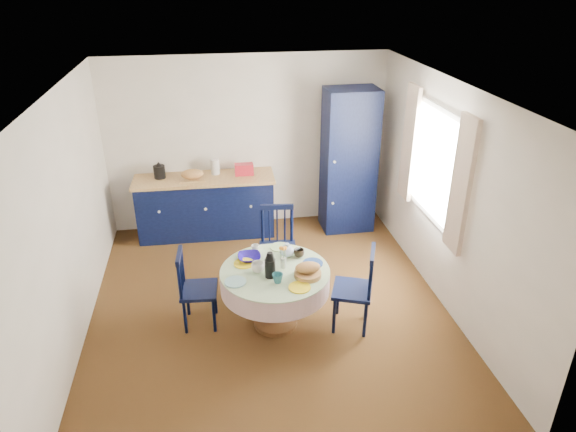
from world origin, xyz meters
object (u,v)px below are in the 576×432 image
object	(u,v)px
chair_left	(195,288)
mug_a	(258,267)
kitchen_counter	(206,205)
dining_table	(276,280)
mug_d	(255,249)
chair_right	(356,288)
mug_c	(299,253)
cobalt_bowl	(249,257)
mug_b	(278,278)
chair_far	(278,246)
pantry_cabinet	(349,161)

from	to	relation	value
chair_left	mug_a	distance (m)	0.74
kitchen_counter	dining_table	distance (m)	2.39
mug_d	mug_a	bearing A→B (deg)	-92.44
mug_a	mug_d	distance (m)	0.41
kitchen_counter	dining_table	bearing A→B (deg)	-71.60
chair_right	mug_c	distance (m)	0.72
mug_a	cobalt_bowl	world-z (taller)	mug_a
mug_b	mug_d	size ratio (longest dim) A/B	1.22
cobalt_bowl	chair_far	bearing A→B (deg)	56.60
pantry_cabinet	kitchen_counter	bearing A→B (deg)	176.23
mug_a	mug_b	bearing A→B (deg)	-53.60
kitchen_counter	mug_b	world-z (taller)	kitchen_counter
mug_c	cobalt_bowl	bearing A→B (deg)	178.01
chair_right	mug_b	world-z (taller)	chair_right
chair_right	mug_a	distance (m)	1.07
chair_left	mug_d	bearing A→B (deg)	-65.60
kitchen_counter	mug_a	xyz separation A→B (m)	(0.51, -2.28, 0.29)
mug_c	chair_left	bearing A→B (deg)	-176.23
kitchen_counter	chair_right	bearing A→B (deg)	-56.44
chair_right	mug_c	bearing A→B (deg)	-105.00
dining_table	chair_left	size ratio (longest dim) A/B	1.29
kitchen_counter	cobalt_bowl	size ratio (longest dim) A/B	7.99
chair_left	mug_b	distance (m)	0.97
kitchen_counter	mug_d	bearing A→B (deg)	-72.86
chair_right	mug_c	size ratio (longest dim) A/B	8.37
chair_far	dining_table	bearing A→B (deg)	-92.47
chair_right	kitchen_counter	bearing A→B (deg)	-127.15
mug_d	cobalt_bowl	xyz separation A→B (m)	(-0.08, -0.16, -0.01)
kitchen_counter	mug_d	xyz separation A→B (m)	(0.53, -1.87, 0.28)
chair_far	cobalt_bowl	distance (m)	0.74
pantry_cabinet	chair_far	size ratio (longest dim) A/B	2.11
pantry_cabinet	dining_table	bearing A→B (deg)	-122.81
mug_b	mug_c	bearing A→B (deg)	56.90
kitchen_counter	mug_c	xyz separation A→B (m)	(0.99, -2.05, 0.28)
kitchen_counter	chair_right	xyz separation A→B (m)	(1.53, -2.44, 0.03)
chair_left	chair_right	world-z (taller)	chair_right
chair_far	chair_right	xyz separation A→B (m)	(0.70, -1.00, -0.02)
mug_b	mug_c	world-z (taller)	mug_b
mug_d	cobalt_bowl	size ratio (longest dim) A/B	0.37
chair_right	cobalt_bowl	size ratio (longest dim) A/B	3.84
kitchen_counter	mug_d	distance (m)	1.96
chair_far	chair_left	bearing A→B (deg)	-138.40
chair_far	mug_a	distance (m)	0.94
chair_far	mug_b	xyz separation A→B (m)	(-0.15, -1.08, 0.25)
dining_table	kitchen_counter	bearing A→B (deg)	106.96
mug_c	mug_a	bearing A→B (deg)	-154.15
kitchen_counter	cobalt_bowl	xyz separation A→B (m)	(0.44, -2.03, 0.27)
chair_left	chair_right	xyz separation A→B (m)	(1.68, -0.32, 0.03)
chair_far	mug_a	xyz separation A→B (m)	(-0.33, -0.84, 0.25)
pantry_cabinet	dining_table	world-z (taller)	pantry_cabinet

